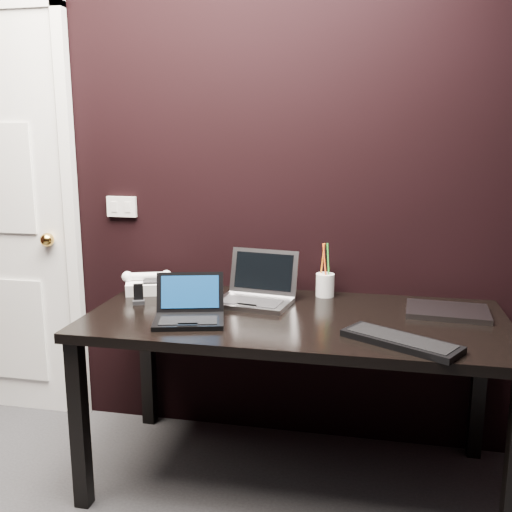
% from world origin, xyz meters
% --- Properties ---
extents(wall_back, '(4.00, 0.00, 4.00)m').
position_xyz_m(wall_back, '(0.00, 1.80, 1.30)').
color(wall_back, black).
rests_on(wall_back, ground).
extents(wall_switch, '(0.15, 0.02, 0.10)m').
position_xyz_m(wall_switch, '(-0.62, 1.79, 1.12)').
color(wall_switch, silver).
rests_on(wall_switch, wall_back).
extents(desk, '(1.70, 0.80, 0.74)m').
position_xyz_m(desk, '(0.30, 1.40, 0.66)').
color(desk, black).
rests_on(desk, ground).
extents(netbook, '(0.32, 0.30, 0.17)m').
position_xyz_m(netbook, '(-0.10, 1.25, 0.78)').
color(netbook, black).
rests_on(netbook, desk).
extents(silver_laptop, '(0.35, 0.33, 0.22)m').
position_xyz_m(silver_laptop, '(0.11, 1.55, 0.78)').
color(silver_laptop, '#9B9CA1').
rests_on(silver_laptop, desk).
extents(ext_keyboard, '(0.43, 0.33, 0.03)m').
position_xyz_m(ext_keyboard, '(0.71, 1.15, 0.75)').
color(ext_keyboard, black).
rests_on(ext_keyboard, desk).
extents(closed_laptop, '(0.34, 0.26, 0.02)m').
position_xyz_m(closed_laptop, '(0.91, 1.55, 0.75)').
color(closed_laptop, gray).
rests_on(closed_laptop, desk).
extents(desk_phone, '(0.24, 0.23, 0.11)m').
position_xyz_m(desk_phone, '(-0.43, 1.62, 0.78)').
color(desk_phone, white).
rests_on(desk_phone, desk).
extents(mobile_phone, '(0.06, 0.06, 0.09)m').
position_xyz_m(mobile_phone, '(-0.40, 1.43, 0.77)').
color(mobile_phone, black).
rests_on(mobile_phone, desk).
extents(pen_cup, '(0.10, 0.10, 0.25)m').
position_xyz_m(pen_cup, '(0.39, 1.72, 0.80)').
color(pen_cup, white).
rests_on(pen_cup, desk).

